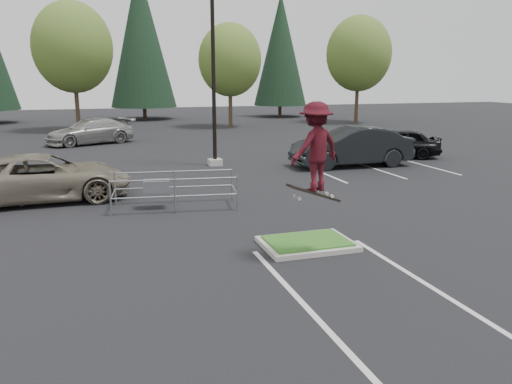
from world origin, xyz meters
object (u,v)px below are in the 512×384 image
object	(u,v)px
conif_c	(281,50)
skateboarder	(315,148)
cart_corral	(161,187)
car_r_black	(397,143)
car_l_tan	(44,178)
car_far_silver	(92,131)
decid_b	(73,50)
light_pole	(213,66)
decid_c	(230,62)
conif_b	(141,37)
car_r_charc	(351,147)
decid_d	(358,56)

from	to	relation	value
conif_c	skateboarder	world-z (taller)	conif_c
cart_corral	car_r_black	world-z (taller)	car_r_black
conif_c	cart_corral	xyz separation A→B (m)	(-16.93, -34.72, -6.16)
car_l_tan	car_far_silver	world-z (taller)	car_l_tan
car_l_tan	car_r_black	xyz separation A→B (m)	(16.50, 4.50, -0.03)
skateboarder	car_l_tan	size ratio (longest dim) A/B	0.39
cart_corral	car_l_tan	distance (m)	4.21
decid_b	skateboarder	world-z (taller)	decid_b
decid_b	car_far_silver	world-z (taller)	decid_b
light_pole	car_l_tan	xyz separation A→B (m)	(-7.00, -5.00, -3.78)
cart_corral	car_far_silver	world-z (taller)	car_far_silver
car_far_silver	decid_c	bearing A→B (deg)	102.56
light_pole	conif_b	bearing A→B (deg)	91.01
conif_b	car_far_silver	bearing A→B (deg)	-105.12
cart_corral	car_r_black	bearing A→B (deg)	35.54
cart_corral	skateboarder	size ratio (longest dim) A/B	1.80
light_pole	cart_corral	bearing A→B (deg)	-115.41
conif_b	cart_corral	distance (m)	36.55
light_pole	car_far_silver	distance (m)	12.02
car_r_charc	decid_d	bearing A→B (deg)	152.68
conif_c	skateboarder	size ratio (longest dim) A/B	5.62
decid_b	car_r_black	world-z (taller)	decid_b
decid_d	cart_corral	world-z (taller)	decid_d
car_l_tan	conif_c	bearing A→B (deg)	-34.90
car_l_tan	car_far_silver	size ratio (longest dim) A/B	1.05
decid_b	decid_d	world-z (taller)	decid_b
light_pole	car_r_black	distance (m)	10.25
cart_corral	skateboarder	distance (m)	6.54
conif_c	cart_corral	bearing A→B (deg)	-115.99
conif_b	car_r_charc	world-z (taller)	conif_b
car_l_tan	car_r_charc	distance (m)	13.32
cart_corral	car_far_silver	bearing A→B (deg)	104.91
light_pole	car_far_silver	bearing A→B (deg)	118.81
conif_c	car_far_silver	bearing A→B (deg)	-137.35
cart_corral	car_r_black	size ratio (longest dim) A/B	0.91
conif_c	skateboarder	bearing A→B (deg)	-109.46
cart_corral	car_l_tan	size ratio (longest dim) A/B	0.71
conif_c	car_r_charc	distance (m)	31.12
skateboarder	car_far_silver	size ratio (longest dim) A/B	0.41
light_pole	decid_d	distance (m)	25.37
light_pole	car_l_tan	bearing A→B (deg)	-144.46
conif_c	decid_c	bearing A→B (deg)	-129.64
light_pole	cart_corral	distance (m)	8.89
conif_c	cart_corral	world-z (taller)	conif_c
light_pole	skateboarder	size ratio (longest dim) A/B	4.55
light_pole	car_r_charc	size ratio (longest dim) A/B	1.82
decid_d	car_r_black	xyz separation A→B (m)	(-7.99, -18.83, -5.16)
car_far_silver	conif_c	bearing A→B (deg)	109.73
decid_b	decid_c	distance (m)	12.05
cart_corral	car_l_tan	world-z (taller)	car_l_tan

